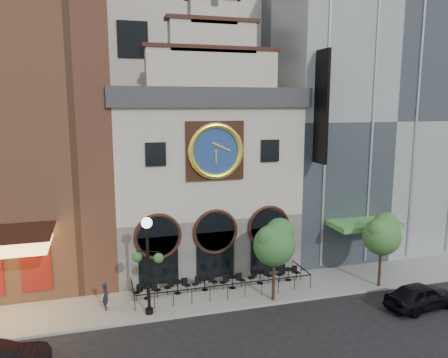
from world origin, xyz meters
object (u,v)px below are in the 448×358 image
(car_right, at_px, (421,296))
(pedestrian, at_px, (106,296))
(tree_right, at_px, (382,233))
(bistro_2, at_px, (205,283))
(bistro_0, at_px, (147,291))
(lamppost, at_px, (148,255))
(bistro_5, at_px, (288,273))
(tree_left, at_px, (275,242))
(bistro_1, at_px, (178,286))
(bistro_4, at_px, (260,276))
(bistro_3, at_px, (232,281))

(car_right, xyz_separation_m, pedestrian, (-16.99, 4.55, 0.18))
(car_right, distance_m, tree_right, 4.18)
(bistro_2, xyz_separation_m, car_right, (11.15, -5.46, 0.12))
(bistro_0, height_order, car_right, car_right)
(pedestrian, relative_size, lamppost, 0.29)
(bistro_5, xyz_separation_m, tree_left, (-2.00, -2.36, 3.04))
(tree_right, bearing_deg, pedestrian, 174.83)
(bistro_1, distance_m, tree_left, 6.47)
(bistro_4, distance_m, car_right, 9.32)
(bistro_2, xyz_separation_m, lamppost, (-3.60, -2.09, 2.85))
(bistro_0, height_order, bistro_3, same)
(bistro_5, distance_m, tree_right, 6.34)
(bistro_1, distance_m, bistro_5, 7.20)
(lamppost, bearing_deg, bistro_1, 70.57)
(bistro_3, bearing_deg, tree_left, -50.20)
(bistro_0, relative_size, bistro_3, 1.00)
(bistro_2, relative_size, pedestrian, 1.03)
(bistro_2, height_order, car_right, car_right)
(bistro_0, height_order, tree_left, tree_left)
(bistro_2, distance_m, bistro_4, 3.59)
(bistro_5, bearing_deg, tree_right, -24.83)
(lamppost, height_order, tree_left, lamppost)
(car_right, bearing_deg, pedestrian, 67.79)
(bistro_2, xyz_separation_m, bistro_3, (1.70, -0.21, 0.00))
(bistro_3, xyz_separation_m, pedestrian, (-7.54, -0.70, 0.31))
(bistro_3, distance_m, tree_right, 9.65)
(bistro_4, xyz_separation_m, tree_right, (7.03, -2.39, 2.92))
(bistro_0, bearing_deg, bistro_5, 1.16)
(bistro_0, relative_size, lamppost, 0.29)
(bistro_2, distance_m, pedestrian, 5.92)
(pedestrian, bearing_deg, bistro_0, -74.51)
(tree_left, xyz_separation_m, tree_right, (7.11, -0.00, -0.11))
(pedestrian, height_order, tree_left, tree_left)
(bistro_3, xyz_separation_m, lamppost, (-5.30, -1.88, 2.85))
(bistro_1, height_order, bistro_4, same)
(pedestrian, distance_m, lamppost, 3.59)
(car_right, distance_m, pedestrian, 17.59)
(bistro_4, relative_size, bistro_5, 1.00)
(bistro_5, bearing_deg, bistro_1, 179.87)
(bistro_2, relative_size, tree_left, 0.33)
(bistro_2, height_order, bistro_5, same)
(lamppost, relative_size, tree_right, 1.16)
(lamppost, xyz_separation_m, tree_right, (14.23, -0.31, 0.07))
(tree_left, bearing_deg, bistro_3, 129.80)
(bistro_0, xyz_separation_m, bistro_2, (3.50, 0.22, 0.00))
(bistro_5, distance_m, tree_left, 4.34)
(bistro_2, bearing_deg, tree_left, -34.27)
(lamppost, bearing_deg, bistro_4, 39.58)
(bistro_5, height_order, lamppost, lamppost)
(bistro_0, relative_size, bistro_4, 1.00)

